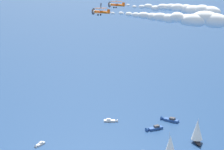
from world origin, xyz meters
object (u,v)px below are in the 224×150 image
(motorboat_inshore, at_px, (39,144))
(motorboat_outer_ring_e, at_px, (169,120))
(sailboat_outer_ring_c, at_px, (197,131))
(wingwalker_lead, at_px, (101,5))
(sailboat_far_port, at_px, (170,146))
(biplane_lead, at_px, (101,12))
(motorboat_trailing, at_px, (153,129))
(biplane_wingman, at_px, (116,5))
(motorboat_far_stbd, at_px, (111,121))

(motorboat_inshore, relative_size, motorboat_outer_ring_e, 0.61)
(sailboat_outer_ring_c, distance_m, wingwalker_lead, 79.38)
(sailboat_far_port, bearing_deg, biplane_lead, -167.14)
(motorboat_inshore, distance_m, motorboat_outer_ring_e, 68.33)
(motorboat_trailing, relative_size, sailboat_outer_ring_c, 0.78)
(sailboat_outer_ring_c, relative_size, motorboat_outer_ring_e, 1.33)
(motorboat_trailing, xyz_separation_m, biplane_wingman, (-25.72, -20.77, 62.77))
(motorboat_trailing, distance_m, motorboat_outer_ring_e, 14.99)
(motorboat_inshore, height_order, wingwalker_lead, wingwalker_lead)
(motorboat_far_stbd, xyz_separation_m, biplane_wingman, (-9.58, -37.27, 62.91))
(biplane_wingman, bearing_deg, biplane_lead, -124.48)
(biplane_lead, bearing_deg, motorboat_trailing, 44.99)
(sailboat_outer_ring_c, distance_m, motorboat_outer_ring_e, 28.89)
(sailboat_far_port, distance_m, sailboat_outer_ring_c, 20.00)
(motorboat_trailing, height_order, biplane_lead, biplane_lead)
(sailboat_far_port, height_order, biplane_wingman, biplane_wingman)
(biplane_lead, height_order, biplane_wingman, biplane_wingman)
(sailboat_outer_ring_c, distance_m, biplane_lead, 77.87)
(biplane_lead, bearing_deg, motorboat_outer_ring_e, 42.99)
(sailboat_outer_ring_c, height_order, biplane_lead, biplane_lead)
(sailboat_far_port, distance_m, motorboat_far_stbd, 47.39)
(motorboat_far_stbd, bearing_deg, motorboat_inshore, -155.11)
(motorboat_trailing, height_order, motorboat_outer_ring_e, motorboat_outer_ring_e)
(motorboat_inshore, height_order, biplane_lead, biplane_lead)
(motorboat_far_stbd, height_order, motorboat_inshore, motorboat_far_stbd)
(biplane_wingman, bearing_deg, motorboat_outer_ring_e, 38.03)
(motorboat_inshore, bearing_deg, motorboat_trailing, 1.77)
(motorboat_far_stbd, distance_m, biplane_wingman, 73.75)
(motorboat_trailing, bearing_deg, motorboat_inshore, -178.23)
(motorboat_trailing, xyz_separation_m, motorboat_outer_ring_e, (12.12, 8.83, 0.04))
(sailboat_outer_ring_c, height_order, biplane_wingman, biplane_wingman)
(motorboat_trailing, distance_m, wingwalker_lead, 82.61)
(biplane_lead, relative_size, biplane_wingman, 1.00)
(motorboat_far_stbd, bearing_deg, biplane_lead, -111.05)
(sailboat_far_port, relative_size, motorboat_trailing, 1.15)
(motorboat_trailing, relative_size, biplane_wingman, 1.41)
(motorboat_far_stbd, relative_size, motorboat_inshore, 1.36)
(wingwalker_lead, bearing_deg, motorboat_trailing, 44.99)
(motorboat_outer_ring_e, height_order, biplane_wingman, biplane_wingman)
(motorboat_inshore, bearing_deg, sailboat_outer_ring_c, -14.72)
(motorboat_inshore, xyz_separation_m, biplane_lead, (18.83, -34.84, 62.65))
(motorboat_trailing, relative_size, motorboat_outer_ring_e, 1.04)
(sailboat_far_port, height_order, biplane_lead, biplane_lead)
(motorboat_trailing, bearing_deg, wingwalker_lead, -135.01)
(sailboat_outer_ring_c, height_order, motorboat_outer_ring_e, sailboat_outer_ring_c)
(biplane_wingman, bearing_deg, motorboat_inshore, 147.30)
(motorboat_far_stbd, bearing_deg, sailboat_far_port, -75.84)
(motorboat_inshore, relative_size, biplane_lead, 0.82)
(sailboat_far_port, xyz_separation_m, biplane_wingman, (-21.12, 8.49, 58.60))
(sailboat_outer_ring_c, distance_m, biplane_wingman, 69.75)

